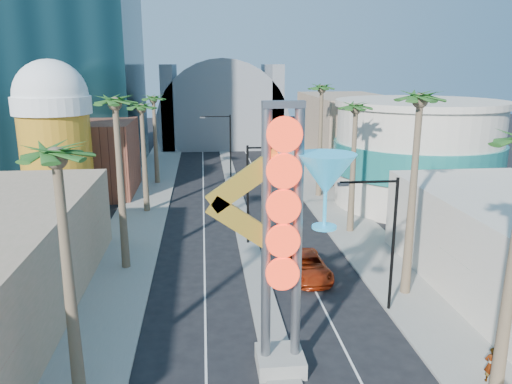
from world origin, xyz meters
name	(u,v)px	position (x,y,z in m)	size (l,w,h in m)	color
sidewalk_west	(147,198)	(-9.50, 35.00, 0.07)	(5.00, 100.00, 0.15)	gray
sidewalk_east	(321,193)	(9.50, 35.00, 0.07)	(5.00, 100.00, 0.15)	gray
median	(234,189)	(0.00, 38.00, 0.07)	(1.60, 84.00, 0.15)	gray
brick_filler_west	(88,158)	(-16.00, 38.00, 4.00)	(10.00, 10.00, 8.00)	brown
filler_east	(347,133)	(16.00, 48.00, 5.00)	(10.00, 20.00, 10.00)	#998462
beer_mug	(55,133)	(-17.00, 30.00, 7.84)	(7.00, 7.00, 14.50)	orange
turquoise_building	(416,154)	(18.00, 30.00, 5.25)	(16.60, 16.60, 10.60)	beige
canopy	(222,120)	(0.00, 72.00, 4.31)	(22.00, 16.00, 22.00)	slate
neon_sign	(300,221)	(0.82, 2.96, 7.31)	(6.53, 2.60, 12.55)	gray
streetlight_0	(255,185)	(0.55, 20.00, 4.88)	(3.79, 0.25, 8.00)	black
streetlight_1	(226,140)	(-0.55, 44.00, 4.88)	(3.79, 0.25, 8.00)	black
streetlight_2	(386,233)	(6.72, 8.00, 4.83)	(3.45, 0.25, 8.00)	black
palm_0	(58,173)	(-9.00, 2.00, 9.93)	(2.40, 2.40, 11.70)	brown
palm_1	(116,114)	(-9.00, 16.00, 10.82)	(2.40, 2.40, 12.70)	brown
palm_2	(142,114)	(-9.00, 30.00, 9.48)	(2.40, 2.40, 11.20)	brown
palm_3	(154,104)	(-9.00, 42.00, 9.48)	(2.40, 2.40, 11.20)	brown
palm_5	(419,114)	(9.00, 10.00, 11.27)	(2.40, 2.40, 13.20)	brown
palm_6	(356,116)	(9.00, 22.00, 9.93)	(2.40, 2.40, 11.70)	brown
palm_7	(322,96)	(9.00, 34.00, 10.82)	(2.40, 2.40, 12.70)	brown
red_pickup	(307,266)	(3.41, 13.25, 0.78)	(2.59, 5.61, 1.56)	#A2290C
pedestrian_a	(491,365)	(9.20, 0.81, 1.00)	(0.62, 0.41, 1.69)	gray
pedestrian_b	(439,275)	(11.46, 10.52, 0.94)	(0.76, 0.60, 1.57)	gray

